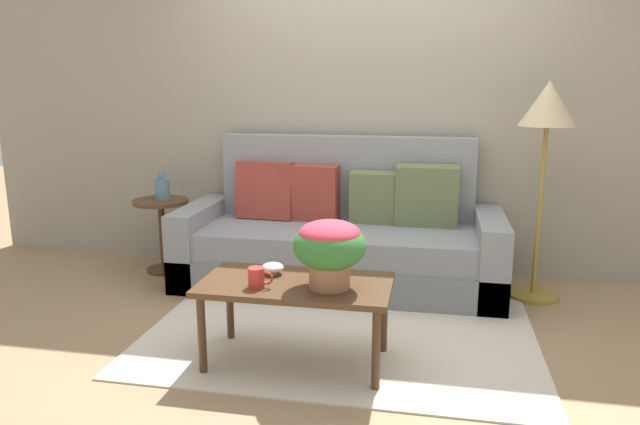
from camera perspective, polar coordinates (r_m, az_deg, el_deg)
The scene contains 11 objects.
ground_plane at distance 3.61m, azimuth 2.30°, elevation -10.95°, with size 14.00×14.00×0.00m, color #997A56.
wall_back at distance 4.52m, azimuth 4.91°, elevation 12.86°, with size 6.40×0.12×2.93m, color gray.
area_rug at distance 3.59m, azimuth 2.25°, elevation -11.00°, with size 2.23×1.78×0.01m, color beige.
couch at distance 4.24m, azimuth 2.03°, elevation -2.58°, with size 2.28×0.85×1.05m.
coffee_table at distance 3.01m, azimuth -2.37°, elevation -7.70°, with size 0.97×0.51×0.45m.
side_table at distance 4.63m, azimuth -15.23°, elevation -0.92°, with size 0.42×0.42×0.57m.
floor_lamp at distance 4.06m, azimuth 21.31°, elevation 8.17°, with size 0.36×0.36×1.46m.
potted_plant at distance 2.85m, azimuth 0.95°, elevation -3.30°, with size 0.36×0.36×0.34m.
coffee_mug at distance 2.92m, azimuth -6.18°, elevation -6.34°, with size 0.13×0.08×0.10m.
snack_bowl at distance 3.11m, azimuth -4.65°, elevation -5.42°, with size 0.12×0.12×0.06m.
table_vase at distance 4.59m, azimuth -15.20°, elevation 2.31°, with size 0.12×0.12×0.21m.
Camera 1 is at (0.50, -3.27, 1.44)m, focal length 32.71 mm.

